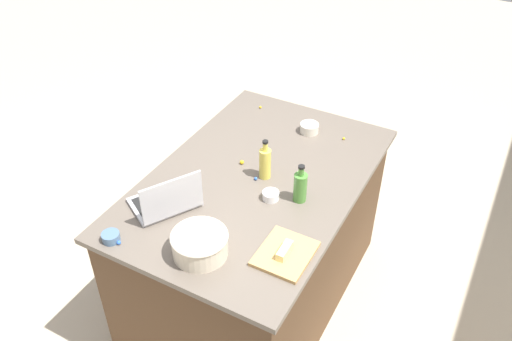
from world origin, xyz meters
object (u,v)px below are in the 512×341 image
Objects in this scene: ramekin_small at (309,128)px; bottle_oil at (265,163)px; laptop at (167,200)px; mixing_bowl_large at (200,244)px; butter_stick_left at (285,250)px; cutting_board at (285,254)px; ramekin_wide at (111,237)px; bottle_olive at (300,186)px; ramekin_medium at (271,195)px.

bottle_oil is at bearing -3.41° from ramekin_small.
laptop is 0.53m from bottle_oil.
laptop is 3.56× the size of ramekin_small.
laptop is 1.52× the size of mixing_bowl_large.
cutting_board is at bearing 180.00° from butter_stick_left.
cutting_board is 0.98m from ramekin_small.
bottle_olive is at bearing 136.67° from ramekin_wide.
bottle_oil is at bearing 146.04° from laptop.
mixing_bowl_large is 0.95× the size of cutting_board.
laptop is 0.98m from ramekin_small.
bottle_olive reaches higher than butter_stick_left.
bottle_oil is 2.02× the size of butter_stick_left.
bottle_oil is 2.08× the size of ramekin_small.
butter_stick_left and ramekin_small have the same top height.
bottle_olive reaches higher than mixing_bowl_large.
ramekin_medium is (-0.31, -0.23, -0.02)m from butter_stick_left.
bottle_oil is at bearing -179.32° from mixing_bowl_large.
butter_stick_left is at bearing 17.97° from ramekin_small.
bottle_oil reaches higher than mixing_bowl_large.
butter_stick_left is at bearing 88.56° from laptop.
mixing_bowl_large is 3.09× the size of ramekin_wide.
laptop is 4.68× the size of ramekin_wide.
ramekin_wide is at bearing -39.67° from ramekin_medium.
ramekin_medium is (0.06, -0.13, -0.06)m from bottle_olive.
bottle_olive is 0.15m from ramekin_medium.
ramekin_medium is at bearing -143.09° from cutting_board.
bottle_olive is 0.90m from ramekin_wide.
ramekin_small is at bearing 161.28° from ramekin_wide.
bottle_oil is (-0.61, -0.01, 0.03)m from mixing_bowl_large.
bottle_oil is at bearing -143.50° from butter_stick_left.
ramekin_small reaches higher than ramekin_wide.
ramekin_medium is at bearing 140.33° from ramekin_wide.
mixing_bowl_large is 2.35× the size of ramekin_small.
laptop reaches higher than butter_stick_left.
ramekin_small is at bearing -160.30° from bottle_olive.
bottle_oil is 0.56m from cutting_board.
butter_stick_left is 1.03× the size of ramekin_small.
ramekin_medium is (0.63, 0.08, -0.01)m from ramekin_small.
mixing_bowl_large is at bearing -63.01° from cutting_board.
butter_stick_left is (-0.16, 0.33, -0.02)m from mixing_bowl_large.
mixing_bowl_large is 0.61m from bottle_oil.
ramekin_medium is at bearing 37.11° from bottle_oil.
laptop is at bearing -53.63° from ramekin_medium.
bottle_oil reaches higher than ramekin_wide.
ramekin_small is at bearing 178.86° from mixing_bowl_large.
bottle_olive is 2.54× the size of ramekin_wide.
bottle_oil is 0.56m from butter_stick_left.
ramekin_small is 0.64m from ramekin_medium.
mixing_bowl_large is at bearing 107.51° from ramekin_wide.
bottle_olive is 1.87× the size of butter_stick_left.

